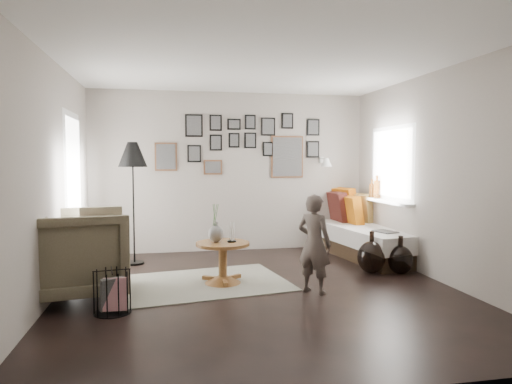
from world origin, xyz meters
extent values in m
plane|color=black|center=(0.00, 0.00, 0.00)|extent=(4.80, 4.80, 0.00)
plane|color=#9D948A|center=(0.00, 2.40, 1.30)|extent=(4.50, 0.00, 4.50)
plane|color=#9D948A|center=(0.00, -2.40, 1.30)|extent=(4.50, 0.00, 4.50)
plane|color=#9D948A|center=(-2.25, 0.00, 1.30)|extent=(0.00, 4.80, 4.80)
plane|color=#9D948A|center=(2.25, 0.00, 1.30)|extent=(0.00, 4.80, 4.80)
plane|color=white|center=(0.00, 0.00, 2.60)|extent=(4.80, 4.80, 0.00)
plane|color=white|center=(-2.23, 1.20, 1.05)|extent=(0.00, 2.14, 2.14)
plane|color=white|center=(-2.23, 1.20, 1.05)|extent=(0.00, 1.88, 1.88)
plane|color=white|center=(-2.23, 1.20, 1.05)|extent=(0.00, 1.93, 1.93)
plane|color=white|center=(2.23, 1.20, 1.45)|extent=(0.00, 1.30, 1.30)
plane|color=white|center=(2.23, 1.20, 1.45)|extent=(0.00, 1.14, 1.14)
cube|color=white|center=(2.17, 1.20, 0.88)|extent=(0.15, 1.32, 0.04)
cylinder|color=#8C4C14|center=(2.17, 1.55, 1.04)|extent=(0.10, 0.10, 0.28)
cylinder|color=#8C4C14|center=(2.17, 1.72, 1.01)|extent=(0.08, 0.08, 0.22)
cube|color=brown|center=(-1.05, 2.38, 1.55)|extent=(0.35, 0.03, 0.45)
cube|color=black|center=(-1.05, 2.37, 1.55)|extent=(0.30, 0.01, 0.40)
cube|color=black|center=(-0.60, 2.38, 2.05)|extent=(0.28, 0.03, 0.36)
cube|color=black|center=(-0.60, 2.37, 2.05)|extent=(0.23, 0.01, 0.31)
cube|color=black|center=(-0.60, 2.38, 1.60)|extent=(0.22, 0.03, 0.28)
cube|color=black|center=(-0.60, 2.37, 1.60)|extent=(0.17, 0.01, 0.23)
cube|color=black|center=(-0.25, 2.38, 2.10)|extent=(0.20, 0.03, 0.26)
cube|color=black|center=(-0.25, 2.37, 2.10)|extent=(0.15, 0.01, 0.21)
cube|color=black|center=(-0.25, 2.38, 1.78)|extent=(0.20, 0.03, 0.26)
cube|color=black|center=(-0.25, 2.37, 1.78)|extent=(0.15, 0.01, 0.21)
cube|color=black|center=(0.05, 2.38, 2.08)|extent=(0.22, 0.03, 0.18)
cube|color=black|center=(0.05, 2.37, 2.08)|extent=(0.17, 0.01, 0.13)
cube|color=black|center=(0.05, 2.38, 1.82)|extent=(0.18, 0.03, 0.24)
cube|color=black|center=(0.05, 2.37, 1.82)|extent=(0.13, 0.01, 0.19)
cube|color=black|center=(0.32, 2.38, 2.12)|extent=(0.18, 0.03, 0.24)
cube|color=black|center=(0.32, 2.37, 2.12)|extent=(0.13, 0.01, 0.19)
cube|color=black|center=(0.32, 2.38, 1.82)|extent=(0.20, 0.03, 0.26)
cube|color=black|center=(0.32, 2.37, 1.82)|extent=(0.15, 0.01, 0.21)
cube|color=black|center=(0.62, 2.38, 2.05)|extent=(0.24, 0.03, 0.30)
cube|color=black|center=(0.62, 2.37, 2.05)|extent=(0.19, 0.01, 0.25)
cube|color=black|center=(0.62, 2.38, 1.68)|extent=(0.18, 0.03, 0.24)
cube|color=black|center=(0.62, 2.37, 1.68)|extent=(0.13, 0.01, 0.19)
cube|color=brown|center=(0.95, 2.38, 1.55)|extent=(0.55, 0.03, 0.70)
cube|color=black|center=(0.95, 2.37, 1.55)|extent=(0.50, 0.01, 0.65)
cube|color=black|center=(0.95, 2.38, 2.15)|extent=(0.20, 0.03, 0.26)
cube|color=black|center=(0.95, 2.37, 2.15)|extent=(0.15, 0.01, 0.21)
cube|color=black|center=(1.40, 2.38, 2.05)|extent=(0.22, 0.03, 0.28)
cube|color=black|center=(1.40, 2.37, 2.05)|extent=(0.17, 0.01, 0.23)
cube|color=black|center=(1.40, 2.38, 1.68)|extent=(0.22, 0.03, 0.28)
cube|color=black|center=(1.40, 2.37, 1.68)|extent=(0.17, 0.01, 0.23)
cube|color=brown|center=(-0.30, 2.38, 1.38)|extent=(0.30, 0.03, 0.24)
cube|color=black|center=(-0.30, 2.37, 1.38)|extent=(0.25, 0.01, 0.19)
cube|color=white|center=(1.55, 2.37, 1.50)|extent=(0.06, 0.04, 0.10)
cylinder|color=white|center=(1.55, 2.25, 1.52)|extent=(0.02, 0.24, 0.02)
cone|color=white|center=(1.55, 2.12, 1.46)|extent=(0.18, 0.18, 0.14)
cube|color=beige|center=(-0.63, 0.41, 0.01)|extent=(2.21, 1.71, 0.01)
cone|color=brown|center=(-0.39, 0.36, 0.05)|extent=(0.48, 0.48, 0.09)
cylinder|color=brown|center=(-0.39, 0.36, 0.26)|extent=(0.10, 0.10, 0.37)
cylinder|color=brown|center=(-0.39, 0.36, 0.49)|extent=(0.65, 0.65, 0.04)
ellipsoid|color=black|center=(-0.47, 0.38, 0.61)|extent=(0.18, 0.18, 0.20)
cylinder|color=black|center=(-0.47, 0.38, 0.73)|extent=(0.06, 0.06, 0.04)
cylinder|color=black|center=(-0.28, 0.36, 0.52)|extent=(0.11, 0.11, 0.02)
cube|color=black|center=(2.00, 1.45, 0.12)|extent=(1.11, 2.10, 0.23)
cube|color=silver|center=(2.00, 1.45, 0.35)|extent=(1.18, 2.17, 0.25)
cube|color=#B2530A|center=(2.02, 2.27, 0.74)|extent=(0.40, 0.63, 0.59)
cube|color=#3C1613|center=(1.87, 2.16, 0.71)|extent=(0.25, 0.53, 0.52)
cube|color=brown|center=(2.15, 2.00, 0.70)|extent=(0.43, 0.56, 0.50)
cube|color=#B2530A|center=(1.94, 1.85, 0.69)|extent=(0.26, 0.50, 0.48)
cube|color=black|center=(2.00, 0.90, 0.48)|extent=(0.32, 0.37, 0.02)
imported|color=brown|center=(-2.00, 0.11, 0.49)|extent=(1.23, 1.20, 0.97)
cube|color=silver|center=(-2.00, 0.16, 0.48)|extent=(0.50, 0.51, 0.20)
cylinder|color=black|center=(-1.51, 1.66, 0.01)|extent=(0.27, 0.27, 0.03)
cylinder|color=black|center=(-1.51, 1.66, 0.78)|extent=(0.02, 0.02, 1.56)
cone|color=black|center=(-1.51, 1.66, 1.58)|extent=(0.41, 0.41, 0.35)
cube|color=black|center=(-1.58, -0.49, 0.19)|extent=(0.25, 0.20, 0.32)
cube|color=silver|center=(-1.54, -0.51, 0.19)|extent=(0.24, 0.09, 0.32)
ellipsoid|color=black|center=(1.61, 0.50, 0.21)|extent=(0.37, 0.37, 0.43)
cylinder|color=black|center=(1.61, 0.50, 0.49)|extent=(0.06, 0.06, 0.13)
ellipsoid|color=black|center=(1.96, 0.38, 0.19)|extent=(0.33, 0.33, 0.38)
cylinder|color=black|center=(1.96, 0.38, 0.44)|extent=(0.06, 0.06, 0.13)
imported|color=brown|center=(0.58, -0.21, 0.56)|extent=(0.47, 0.48, 1.12)
camera|label=1|loc=(-1.03, -5.05, 1.50)|focal=32.00mm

